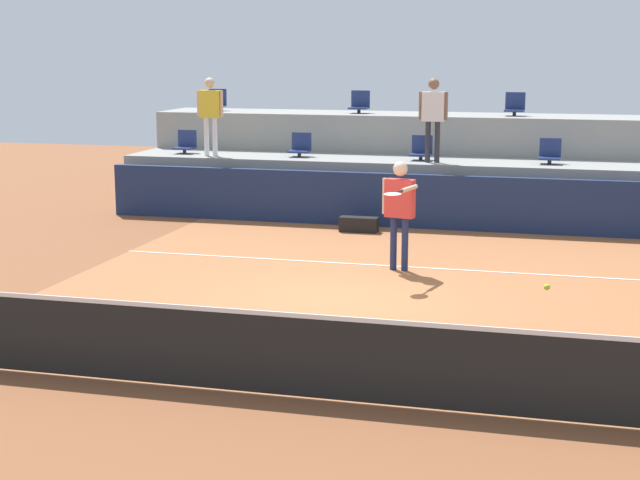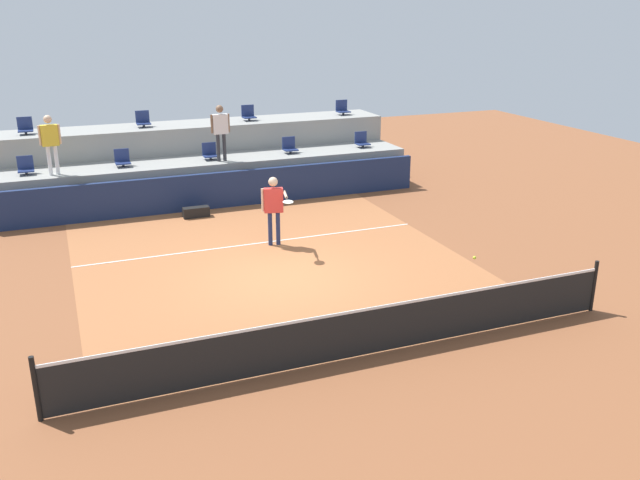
# 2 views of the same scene
# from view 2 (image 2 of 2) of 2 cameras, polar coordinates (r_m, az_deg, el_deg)

# --- Properties ---
(ground_plane) EXTENTS (40.00, 40.00, 0.00)m
(ground_plane) POSITION_cam_2_polar(r_m,az_deg,el_deg) (15.42, -3.04, -3.11)
(ground_plane) COLOR brown
(court_inner_paint) EXTENTS (9.00, 10.00, 0.01)m
(court_inner_paint) POSITION_cam_2_polar(r_m,az_deg,el_deg) (16.31, -4.17, -1.86)
(court_inner_paint) COLOR #A36038
(court_inner_paint) RESTS_ON ground_plane
(court_service_line) EXTENTS (9.00, 0.06, 0.00)m
(court_service_line) POSITION_cam_2_polar(r_m,az_deg,el_deg) (17.57, -5.57, -0.31)
(court_service_line) COLOR silver
(court_service_line) RESTS_ON ground_plane
(tennis_net) EXTENTS (10.48, 0.08, 1.07)m
(tennis_net) POSITION_cam_2_polar(r_m,az_deg,el_deg) (11.83, 3.24, -7.72)
(tennis_net) COLOR black
(tennis_net) RESTS_ON ground_plane
(sponsor_backboard) EXTENTS (13.00, 0.16, 1.10)m
(sponsor_backboard) POSITION_cam_2_polar(r_m,az_deg,el_deg) (20.74, -8.43, 4.20)
(sponsor_backboard) COLOR navy
(sponsor_backboard) RESTS_ON ground_plane
(seating_tier_lower) EXTENTS (13.00, 1.80, 1.25)m
(seating_tier_lower) POSITION_cam_2_polar(r_m,az_deg,el_deg) (21.95, -9.25, 5.19)
(seating_tier_lower) COLOR gray
(seating_tier_lower) RESTS_ON ground_plane
(seating_tier_upper) EXTENTS (13.00, 1.80, 2.10)m
(seating_tier_upper) POSITION_cam_2_polar(r_m,az_deg,el_deg) (23.58, -10.29, 7.16)
(seating_tier_upper) COLOR gray
(seating_tier_upper) RESTS_ON ground_plane
(stadium_chair_lower_far_left) EXTENTS (0.44, 0.40, 0.52)m
(stadium_chair_lower_far_left) POSITION_cam_2_polar(r_m,az_deg,el_deg) (21.25, -23.62, 5.69)
(stadium_chair_lower_far_left) COLOR #2D2D33
(stadium_chair_lower_far_left) RESTS_ON seating_tier_lower
(stadium_chair_lower_left) EXTENTS (0.44, 0.40, 0.52)m
(stadium_chair_lower_left) POSITION_cam_2_polar(r_m,az_deg,el_deg) (21.31, -16.36, 6.56)
(stadium_chair_lower_left) COLOR #2D2D33
(stadium_chair_lower_left) RESTS_ON seating_tier_lower
(stadium_chair_lower_center) EXTENTS (0.44, 0.40, 0.52)m
(stadium_chair_lower_center) POSITION_cam_2_polar(r_m,az_deg,el_deg) (21.71, -9.30, 7.31)
(stadium_chair_lower_center) COLOR #2D2D33
(stadium_chair_lower_center) RESTS_ON seating_tier_lower
(stadium_chair_lower_right) EXTENTS (0.44, 0.40, 0.52)m
(stadium_chair_lower_right) POSITION_cam_2_polar(r_m,az_deg,el_deg) (22.41, -2.59, 7.91)
(stadium_chair_lower_right) COLOR #2D2D33
(stadium_chair_lower_right) RESTS_ON seating_tier_lower
(stadium_chair_lower_far_right) EXTENTS (0.44, 0.40, 0.52)m
(stadium_chair_lower_far_right) POSITION_cam_2_polar(r_m,az_deg,el_deg) (23.39, 3.55, 8.37)
(stadium_chair_lower_far_right) COLOR #2D2D33
(stadium_chair_lower_far_right) RESTS_ON seating_tier_lower
(stadium_chair_upper_far_left) EXTENTS (0.44, 0.40, 0.52)m
(stadium_chair_upper_far_left) POSITION_cam_2_polar(r_m,az_deg,el_deg) (22.86, -23.65, 8.73)
(stadium_chair_upper_far_left) COLOR #2D2D33
(stadium_chair_upper_far_left) RESTS_ON seating_tier_upper
(stadium_chair_upper_left) EXTENTS (0.44, 0.40, 0.52)m
(stadium_chair_upper_left) POSITION_cam_2_polar(r_m,az_deg,el_deg) (23.02, -14.73, 9.76)
(stadium_chair_upper_left) COLOR #2D2D33
(stadium_chair_upper_left) RESTS_ON seating_tier_upper
(stadium_chair_upper_right) EXTENTS (0.44, 0.40, 0.52)m
(stadium_chair_upper_right) POSITION_cam_2_polar(r_m,az_deg,el_deg) (23.71, -6.07, 10.53)
(stadium_chair_upper_right) COLOR #2D2D33
(stadium_chair_upper_right) RESTS_ON seating_tier_upper
(stadium_chair_upper_far_right) EXTENTS (0.44, 0.40, 0.52)m
(stadium_chair_upper_far_right) POSITION_cam_2_polar(r_m,az_deg,el_deg) (24.88, 1.91, 11.04)
(stadium_chair_upper_far_right) COLOR #2D2D33
(stadium_chair_upper_far_right) RESTS_ON seating_tier_upper
(tennis_player) EXTENTS (0.61, 1.31, 1.80)m
(tennis_player) POSITION_cam_2_polar(r_m,az_deg,el_deg) (17.09, -3.91, 3.07)
(tennis_player) COLOR navy
(tennis_player) RESTS_ON ground_plane
(spectator_in_grey) EXTENTS (0.60, 0.24, 1.71)m
(spectator_in_grey) POSITION_cam_2_polar(r_m,az_deg,el_deg) (20.70, -21.85, 7.92)
(spectator_in_grey) COLOR white
(spectator_in_grey) RESTS_ON seating_tier_lower
(spectator_in_white) EXTENTS (0.60, 0.24, 1.73)m
(spectator_in_white) POSITION_cam_2_polar(r_m,az_deg,el_deg) (21.25, -8.42, 9.39)
(spectator_in_white) COLOR #2D2D33
(spectator_in_white) RESTS_ON seating_tier_lower
(tennis_ball) EXTENTS (0.07, 0.07, 0.07)m
(tennis_ball) POSITION_cam_2_polar(r_m,az_deg,el_deg) (13.71, 12.93, -1.46)
(tennis_ball) COLOR #CCE033
(equipment_bag) EXTENTS (0.76, 0.28, 0.30)m
(equipment_bag) POSITION_cam_2_polar(r_m,az_deg,el_deg) (20.01, -10.43, 2.33)
(equipment_bag) COLOR black
(equipment_bag) RESTS_ON ground_plane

